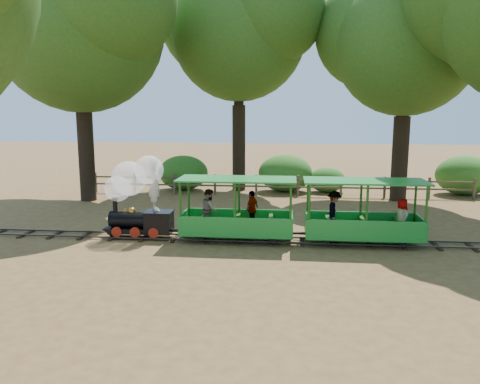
# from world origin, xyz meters

# --- Properties ---
(ground) EXTENTS (90.00, 90.00, 0.00)m
(ground) POSITION_xyz_m (0.00, 0.00, 0.00)
(ground) COLOR olive
(ground) RESTS_ON ground
(track) EXTENTS (22.00, 1.00, 0.10)m
(track) POSITION_xyz_m (0.00, 0.00, 0.07)
(track) COLOR #3F3D3A
(track) RESTS_ON ground
(locomotive) EXTENTS (2.33, 1.10, 2.68)m
(locomotive) POSITION_xyz_m (-4.25, 0.08, 1.54)
(locomotive) COLOR black
(locomotive) RESTS_ON ground
(carriage_front) EXTENTS (3.61, 1.47, 1.88)m
(carriage_front) POSITION_xyz_m (-1.13, 0.01, 0.80)
(carriage_front) COLOR #1E8A2C
(carriage_front) RESTS_ON track
(carriage_rear) EXTENTS (3.61, 1.47, 1.88)m
(carriage_rear) POSITION_xyz_m (2.75, 0.03, 0.80)
(carriage_rear) COLOR #1E8A2C
(carriage_rear) RESTS_ON track
(oak_nw) EXTENTS (9.06, 7.98, 11.16)m
(oak_nw) POSITION_xyz_m (-8.54, 6.10, 7.91)
(oak_nw) COLOR #2D2116
(oak_nw) RESTS_ON ground
(oak_nc) EXTENTS (8.21, 7.22, 11.02)m
(oak_nc) POSITION_xyz_m (-2.03, 9.59, 8.07)
(oak_nc) COLOR #2D2116
(oak_nc) RESTS_ON ground
(oak_ne) EXTENTS (7.74, 6.81, 9.96)m
(oak_ne) POSITION_xyz_m (5.47, 7.58, 7.17)
(oak_ne) COLOR #2D2116
(oak_ne) RESTS_ON ground
(fence) EXTENTS (18.10, 0.10, 1.00)m
(fence) POSITION_xyz_m (0.00, 8.00, 0.58)
(fence) COLOR brown
(fence) RESTS_ON ground
(shrub_west) EXTENTS (2.55, 1.97, 1.77)m
(shrub_west) POSITION_xyz_m (-4.85, 9.30, 0.88)
(shrub_west) COLOR #2D6B1E
(shrub_west) RESTS_ON ground
(shrub_mid_w) EXTENTS (2.69, 2.07, 1.86)m
(shrub_mid_w) POSITION_xyz_m (0.36, 9.30, 0.93)
(shrub_mid_w) COLOR #2D6B1E
(shrub_mid_w) RESTS_ON ground
(shrub_mid_e) EXTENTS (1.80, 1.39, 1.25)m
(shrub_mid_e) POSITION_xyz_m (2.44, 9.30, 0.62)
(shrub_mid_e) COLOR #2D6B1E
(shrub_mid_e) RESTS_ON ground
(shrub_east) EXTENTS (2.76, 2.12, 1.91)m
(shrub_east) POSITION_xyz_m (9.00, 9.30, 0.95)
(shrub_east) COLOR #2D6B1E
(shrub_east) RESTS_ON ground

